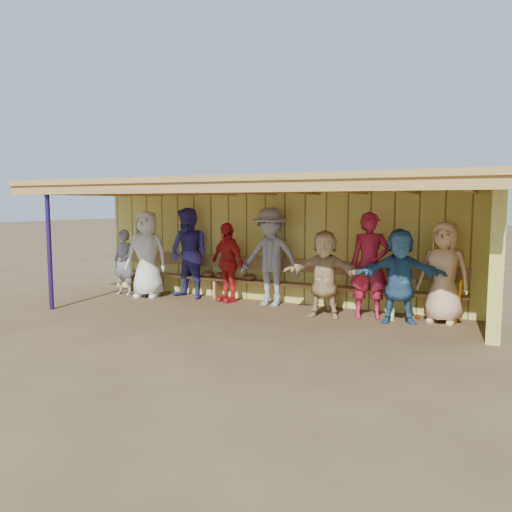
% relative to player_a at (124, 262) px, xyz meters
% --- Properties ---
extents(ground, '(90.00, 90.00, 0.00)m').
position_rel_player_a_xyz_m(ground, '(3.38, -0.47, -0.74)').
color(ground, brown).
rests_on(ground, ground).
extents(player_a, '(0.56, 0.39, 1.48)m').
position_rel_player_a_xyz_m(player_a, '(0.00, 0.00, 0.00)').
color(player_a, gray).
rests_on(player_a, ground).
extents(player_b, '(1.06, 0.83, 1.91)m').
position_rel_player_a_xyz_m(player_b, '(0.64, 0.00, 0.21)').
color(player_b, white).
rests_on(player_b, ground).
extents(player_c, '(1.06, 0.88, 1.97)m').
position_rel_player_a_xyz_m(player_c, '(1.55, 0.30, 0.24)').
color(player_c, '#373189').
rests_on(player_c, ground).
extents(player_d, '(1.06, 0.76, 1.67)m').
position_rel_player_a_xyz_m(player_d, '(2.48, 0.34, 0.09)').
color(player_d, red).
rests_on(player_d, ground).
extents(player_e, '(1.30, 0.76, 1.98)m').
position_rel_player_a_xyz_m(player_e, '(3.48, 0.34, 0.25)').
color(player_e, gray).
rests_on(player_e, ground).
extents(player_f, '(1.53, 0.69, 1.59)m').
position_rel_player_a_xyz_m(player_f, '(4.78, -0.17, 0.05)').
color(player_f, tan).
rests_on(player_f, ground).
extents(player_g, '(0.81, 0.66, 1.91)m').
position_rel_player_a_xyz_m(player_g, '(5.53, 0.13, 0.21)').
color(player_g, '#A91B32').
rests_on(player_g, ground).
extents(player_h, '(0.93, 0.67, 1.76)m').
position_rel_player_a_xyz_m(player_h, '(6.76, 0.33, 0.14)').
color(player_h, '#E0AF7E').
rests_on(player_h, ground).
extents(player_extra, '(1.59, 0.90, 1.64)m').
position_rel_player_a_xyz_m(player_extra, '(6.08, -0.00, 0.08)').
color(player_extra, '#33638C').
rests_on(player_extra, ground).
extents(dugout_structure, '(8.80, 3.20, 2.50)m').
position_rel_player_a_xyz_m(dugout_structure, '(3.77, 0.22, 0.95)').
color(dugout_structure, '#E0D65F').
rests_on(dugout_structure, ground).
extents(bench, '(7.60, 0.34, 0.93)m').
position_rel_player_a_xyz_m(bench, '(3.38, 0.65, -0.21)').
color(bench, '#AC7D49').
rests_on(bench, ground).
extents(dugout_equipment, '(5.36, 0.62, 0.80)m').
position_rel_player_a_xyz_m(dugout_equipment, '(3.17, 0.52, -0.25)').
color(dugout_equipment, orange).
rests_on(dugout_equipment, ground).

